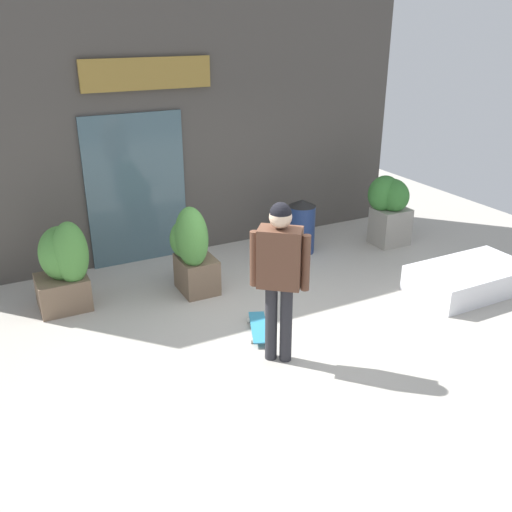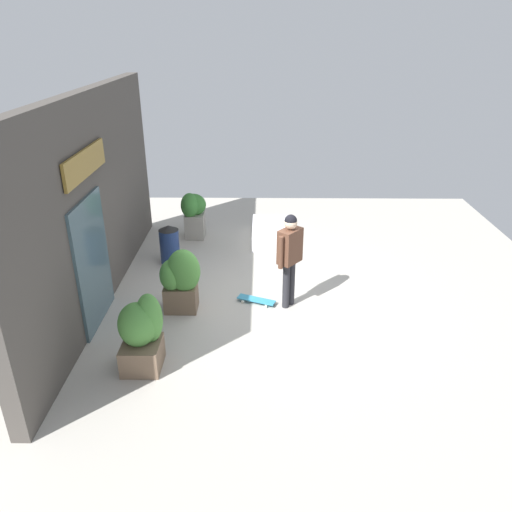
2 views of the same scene
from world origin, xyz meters
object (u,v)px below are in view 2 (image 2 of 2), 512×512
at_px(skateboarder, 290,251).
at_px(planter_box_right, 193,212).
at_px(planter_box_mid, 180,280).
at_px(skateboard, 256,300).
at_px(planter_box_left, 142,332).
at_px(trash_bin, 170,244).

relative_size(skateboarder, planter_box_right, 1.56).
bearing_deg(planter_box_mid, skateboarder, -83.72).
bearing_deg(skateboard, planter_box_mid, 34.06).
bearing_deg(planter_box_right, planter_box_left, 178.78).
height_order(skateboard, planter_box_right, planter_box_right).
bearing_deg(planter_box_right, trash_bin, 166.76).
height_order(planter_box_right, planter_box_mid, planter_box_mid).
bearing_deg(skateboarder, planter_box_left, 77.45).
xyz_separation_m(planter_box_left, planter_box_mid, (1.58, -0.31, 0.04)).
distance_m(planter_box_left, trash_bin, 3.61).
bearing_deg(trash_bin, skateboard, -132.44).
xyz_separation_m(skateboard, planter_box_mid, (-0.29, 1.35, 0.56)).
xyz_separation_m(skateboarder, skateboard, (0.07, 0.59, -1.04)).
distance_m(skateboarder, planter_box_mid, 2.01).
bearing_deg(planter_box_left, planter_box_right, -1.22).
xyz_separation_m(skateboarder, trash_bin, (1.81, 2.49, -0.67)).
xyz_separation_m(planter_box_right, planter_box_mid, (-3.45, -0.21, -0.02)).
bearing_deg(skateboarder, trash_bin, 2.93).
xyz_separation_m(skateboarder, planter_box_right, (3.24, 2.15, -0.45)).
distance_m(planter_box_right, trash_bin, 1.48).
height_order(skateboard, planter_box_left, planter_box_left).
relative_size(planter_box_mid, trash_bin, 1.42).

